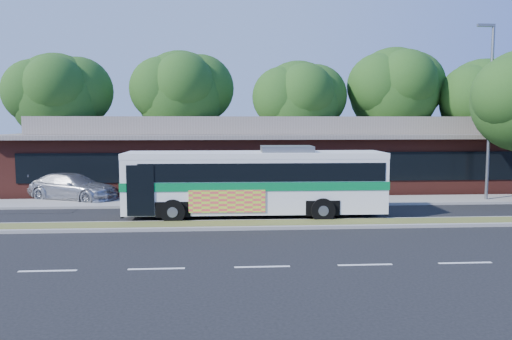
% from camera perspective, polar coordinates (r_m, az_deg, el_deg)
% --- Properties ---
extents(ground, '(120.00, 120.00, 0.00)m').
position_cam_1_polar(ground, '(19.78, 8.31, -6.63)').
color(ground, black).
rests_on(ground, ground).
extents(median_strip, '(26.00, 1.10, 0.15)m').
position_cam_1_polar(median_strip, '(20.34, 7.96, -6.07)').
color(median_strip, '#515A26').
rests_on(median_strip, ground).
extents(sidewalk, '(44.00, 2.60, 0.12)m').
position_cam_1_polar(sidewalk, '(25.95, 5.35, -3.55)').
color(sidewalk, gray).
rests_on(sidewalk, ground).
extents(plaza_building, '(33.20, 11.20, 4.45)m').
position_cam_1_polar(plaza_building, '(32.22, 3.52, 1.93)').
color(plaza_building, '#5C241D').
rests_on(plaza_building, ground).
extents(lamp_post, '(0.93, 0.18, 9.07)m').
position_cam_1_polar(lamp_post, '(28.41, 25.12, 6.54)').
color(lamp_post, slate).
rests_on(lamp_post, ground).
extents(tree_bg_a, '(6.47, 5.80, 8.63)m').
position_cam_1_polar(tree_bg_a, '(35.66, -21.10, 7.93)').
color(tree_bg_a, black).
rests_on(tree_bg_a, ground).
extents(tree_bg_b, '(6.69, 6.00, 9.00)m').
position_cam_1_polar(tree_bg_b, '(35.19, -7.91, 8.73)').
color(tree_bg_b, black).
rests_on(tree_bg_b, ground).
extents(tree_bg_c, '(6.24, 5.60, 8.26)m').
position_cam_1_polar(tree_bg_c, '(34.51, 5.43, 7.90)').
color(tree_bg_c, black).
rests_on(tree_bg_c, ground).
extents(tree_bg_d, '(6.91, 6.20, 9.37)m').
position_cam_1_polar(tree_bg_d, '(37.30, 16.06, 8.81)').
color(tree_bg_d, black).
rests_on(tree_bg_d, ground).
extents(tree_bg_e, '(6.47, 5.80, 8.50)m').
position_cam_1_polar(tree_bg_e, '(38.79, 24.94, 7.37)').
color(tree_bg_e, black).
rests_on(tree_bg_e, ground).
extents(transit_bus, '(11.14, 2.74, 3.11)m').
position_cam_1_polar(transit_bus, '(21.48, 0.01, -0.92)').
color(transit_bus, white).
rests_on(transit_bus, ground).
extents(sedan, '(5.43, 3.95, 1.46)m').
position_cam_1_polar(sedan, '(28.05, -20.15, -1.81)').
color(sedan, '#BABBC1').
rests_on(sedan, ground).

